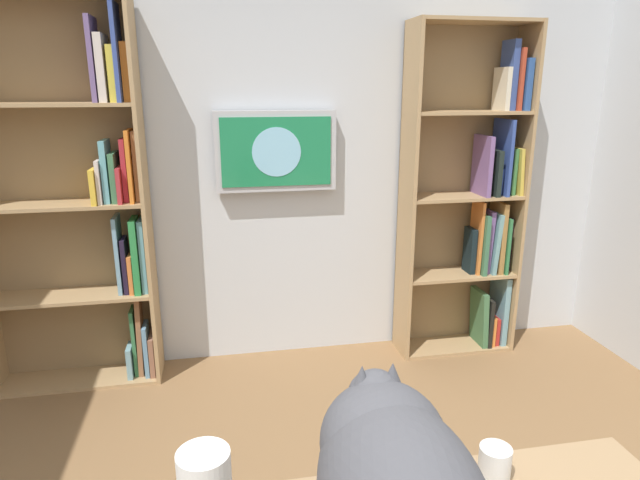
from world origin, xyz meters
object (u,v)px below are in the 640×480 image
bookshelf_left (474,204)px  wall_mounted_tv (276,151)px  bookshelf_right (82,202)px  coffee_mug (494,464)px

bookshelf_left → wall_mounted_tv: bookshelf_left is taller
bookshelf_right → wall_mounted_tv: bearing=-176.0°
bookshelf_left → bookshelf_right: size_ratio=0.96×
wall_mounted_tv → coffee_mug: size_ratio=7.49×
wall_mounted_tv → coffee_mug: wall_mounted_tv is taller
bookshelf_left → wall_mounted_tv: size_ratio=2.88×
wall_mounted_tv → coffee_mug: bearing=97.6°
coffee_mug → bookshelf_left: bearing=-114.5°
bookshelf_left → coffee_mug: bearing=65.5°
bookshelf_right → coffee_mug: size_ratio=22.43×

